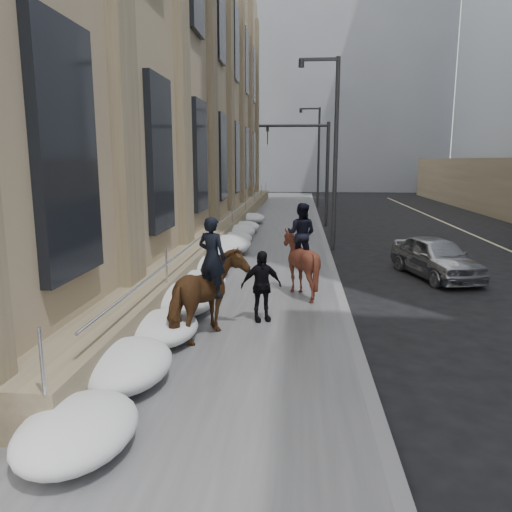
{
  "coord_description": "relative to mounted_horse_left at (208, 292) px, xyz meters",
  "views": [
    {
      "loc": [
        1.42,
        -7.68,
        3.85
      ],
      "look_at": [
        0.45,
        3.44,
        1.7
      ],
      "focal_mm": 35.0,
      "sensor_mm": 36.0,
      "label": 1
    }
  ],
  "objects": [
    {
      "name": "limestone_building",
      "position": [
        -4.78,
        17.62,
        7.78
      ],
      "size": [
        6.1,
        44.0,
        18.0
      ],
      "color": "tan",
      "rests_on": "ground"
    },
    {
      "name": "traffic_signal",
      "position": [
        2.55,
        19.65,
        2.88
      ],
      "size": [
        4.1,
        0.22,
        6.0
      ],
      "color": "#2D2D30",
      "rests_on": "ground"
    },
    {
      "name": "streetlight_mid",
      "position": [
        3.21,
        11.65,
        3.46
      ],
      "size": [
        1.71,
        0.24,
        8.0
      ],
      "color": "#2D2D30",
      "rests_on": "ground"
    },
    {
      "name": "curb",
      "position": [
        3.09,
        7.65,
        -1.06
      ],
      "size": [
        0.24,
        80.0,
        0.12
      ],
      "primitive_type": "cube",
      "color": "slate",
      "rests_on": "ground"
    },
    {
      "name": "pedestrian",
      "position": [
        1.03,
        1.26,
        -0.16
      ],
      "size": [
        1.06,
        0.72,
        1.68
      ],
      "primitive_type": "imported",
      "rotation": [
        0.0,
        0.0,
        0.35
      ],
      "color": "black",
      "rests_on": "sidewalk"
    },
    {
      "name": "snow_bank",
      "position": [
        -0.95,
        5.76,
        -0.65
      ],
      "size": [
        1.7,
        18.1,
        0.76
      ],
      "color": "silver",
      "rests_on": "sidewalk"
    },
    {
      "name": "mounted_horse_left",
      "position": [
        0.0,
        0.0,
        0.0
      ],
      "size": [
        1.7,
        2.39,
        2.59
      ],
      "rotation": [
        0.0,
        0.0,
        2.78
      ],
      "color": "#432814",
      "rests_on": "sidewalk"
    },
    {
      "name": "car_silver",
      "position": [
        6.43,
        6.65,
        -0.43
      ],
      "size": [
        2.63,
        4.35,
        1.38
      ],
      "primitive_type": "imported",
      "rotation": [
        0.0,
        0.0,
        0.26
      ],
      "color": "#94969B",
      "rests_on": "ground"
    },
    {
      "name": "bg_building_mid",
      "position": [
        4.47,
        57.65,
        12.88
      ],
      "size": [
        30.0,
        12.0,
        28.0
      ],
      "primitive_type": "cube",
      "color": "slate",
      "rests_on": "ground"
    },
    {
      "name": "bg_building_far",
      "position": [
        -5.53,
        69.65,
        8.88
      ],
      "size": [
        24.0,
        12.0,
        20.0
      ],
      "primitive_type": "cube",
      "color": "gray",
      "rests_on": "ground"
    },
    {
      "name": "streetlight_far",
      "position": [
        3.21,
        31.65,
        3.46
      ],
      "size": [
        1.71,
        0.24,
        8.0
      ],
      "color": "#2D2D30",
      "rests_on": "ground"
    },
    {
      "name": "sidewalk",
      "position": [
        0.47,
        7.65,
        -1.06
      ],
      "size": [
        5.0,
        80.0,
        0.12
      ],
      "primitive_type": "cube",
      "color": "#4B4B4E",
      "rests_on": "ground"
    },
    {
      "name": "ground",
      "position": [
        0.47,
        -2.35,
        -1.12
      ],
      "size": [
        140.0,
        140.0,
        0.0
      ],
      "primitive_type": "plane",
      "color": "black",
      "rests_on": "ground"
    },
    {
      "name": "mounted_horse_right",
      "position": [
        1.93,
        3.69,
        0.05
      ],
      "size": [
        1.85,
        1.98,
        2.57
      ],
      "rotation": [
        0.0,
        0.0,
        2.86
      ],
      "color": "#401B12",
      "rests_on": "sidewalk"
    }
  ]
}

